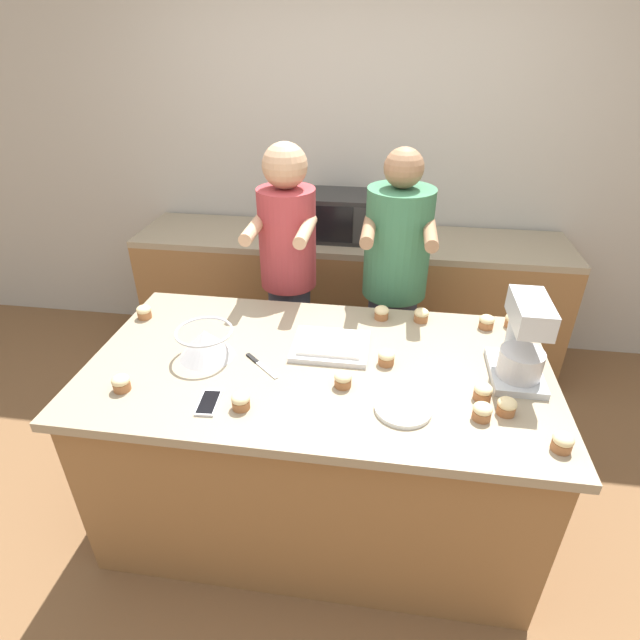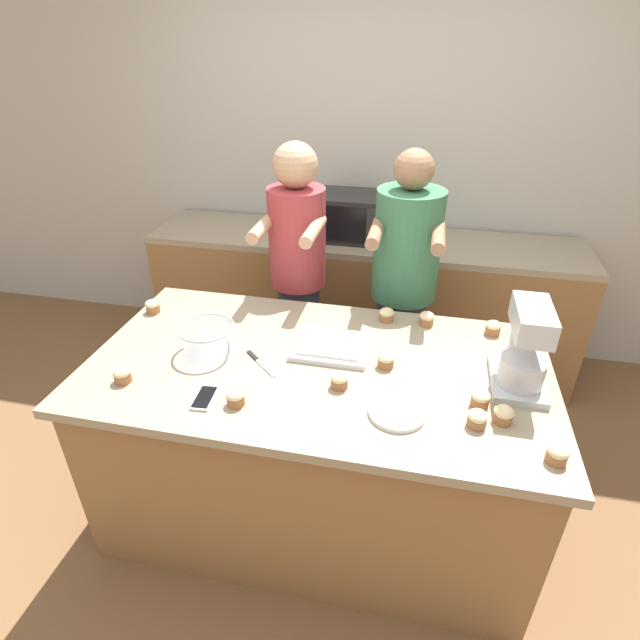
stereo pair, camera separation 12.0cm
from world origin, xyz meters
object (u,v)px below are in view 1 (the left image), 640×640
(cupcake_10, at_px, (121,383))
(cupcake_12, at_px, (487,322))
(cupcake_0, at_px, (482,411))
(cupcake_7, at_px, (563,442))
(stand_mixer, at_px, (522,344))
(cupcake_5, at_px, (343,379))
(cupcake_9, at_px, (483,392))
(cupcake_3, at_px, (516,333))
(cupcake_1, at_px, (386,357))
(cupcake_11, at_px, (144,312))
(cupcake_8, at_px, (241,401))
(knife, at_px, (260,364))
(cupcake_2, at_px, (513,320))
(person_right, at_px, (393,293))
(microwave_oven, at_px, (337,215))
(cupcake_13, at_px, (382,312))
(baking_tray, at_px, (331,345))
(small_plate, at_px, (403,408))
(cupcake_4, at_px, (507,406))
(cell_phone, at_px, (208,403))
(person_left, at_px, (289,282))
(mixing_bowl, at_px, (205,342))
(cupcake_6, at_px, (421,315))

(cupcake_10, xyz_separation_m, cupcake_12, (1.46, 0.69, 0.00))
(cupcake_0, bearing_deg, cupcake_7, -26.06)
(stand_mixer, distance_m, cupcake_5, 0.71)
(cupcake_9, height_order, cupcake_12, same)
(stand_mixer, height_order, cupcake_3, stand_mixer)
(cupcake_1, height_order, cupcake_11, same)
(cupcake_0, relative_size, cupcake_8, 1.00)
(knife, height_order, cupcake_2, cupcake_2)
(person_right, height_order, cupcake_11, person_right)
(cupcake_0, bearing_deg, microwave_oven, 113.70)
(knife, relative_size, cupcake_13, 2.48)
(cupcake_9, xyz_separation_m, cupcake_13, (-0.40, 0.55, 0.00))
(stand_mixer, relative_size, cupcake_3, 5.03)
(baking_tray, xyz_separation_m, cupcake_3, (0.81, 0.20, 0.02))
(small_plate, relative_size, cupcake_4, 3.03)
(cupcake_11, distance_m, cupcake_12, 1.63)
(cell_phone, bearing_deg, person_left, 85.60)
(baking_tray, relative_size, cupcake_1, 4.73)
(cupcake_4, height_order, cupcake_8, same)
(small_plate, xyz_separation_m, cupcake_1, (-0.07, 0.29, 0.02))
(cupcake_0, height_order, cupcake_4, same)
(mixing_bowl, distance_m, cupcake_1, 0.76)
(cupcake_8, bearing_deg, cupcake_0, 4.55)
(knife, bearing_deg, cupcake_3, 18.30)
(cupcake_10, bearing_deg, cupcake_6, 31.32)
(cupcake_2, xyz_separation_m, cupcake_9, (-0.21, -0.57, 0.00))
(person_left, bearing_deg, cupcake_2, -16.36)
(cupcake_7, bearing_deg, cupcake_13, 128.50)
(mixing_bowl, relative_size, cupcake_10, 3.50)
(cupcake_3, bearing_deg, cupcake_0, -111.04)
(cupcake_9, height_order, cupcake_10, same)
(cupcake_3, relative_size, cupcake_13, 1.00)
(small_plate, distance_m, cupcake_1, 0.30)
(microwave_oven, distance_m, cupcake_4, 1.79)
(stand_mixer, distance_m, cupcake_3, 0.31)
(mixing_bowl, bearing_deg, cupcake_4, -9.37)
(cupcake_10, relative_size, cupcake_13, 1.00)
(knife, xyz_separation_m, cupcake_9, (0.89, -0.09, 0.03))
(cupcake_10, bearing_deg, small_plate, 1.92)
(person_left, bearing_deg, cupcake_4, -44.23)
(cupcake_1, distance_m, cupcake_7, 0.72)
(cupcake_1, height_order, cupcake_6, same)
(cupcake_1, distance_m, cupcake_9, 0.41)
(baking_tray, bearing_deg, cell_phone, -132.59)
(cupcake_1, bearing_deg, cupcake_5, -132.81)
(person_right, xyz_separation_m, cupcake_6, (0.13, -0.35, 0.07))
(knife, bearing_deg, microwave_oven, 83.92)
(stand_mixer, distance_m, cupcake_7, 0.42)
(cupcake_8, bearing_deg, person_right, 63.65)
(cupcake_3, xyz_separation_m, cupcake_10, (-1.57, -0.60, 0.00))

